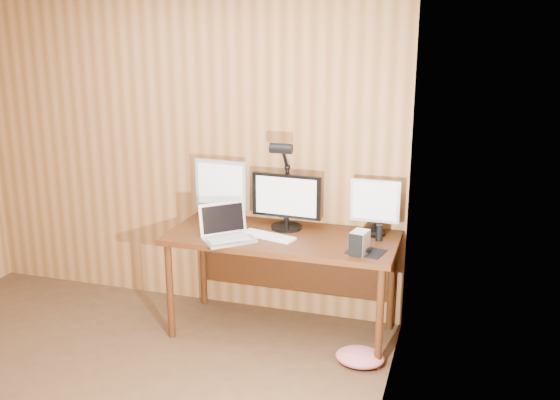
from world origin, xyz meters
The scene contains 13 objects.
desk centered at (0.93, 1.70, 0.63)m, with size 1.60×0.70×0.75m.
monitor_center centered at (0.92, 1.79, 0.96)m, with size 0.51×0.22×0.40m.
monitor_left centered at (0.40, 1.82, 1.00)m, with size 0.41×0.19×0.46m.
monitor_right centered at (1.54, 1.84, 0.96)m, with size 0.34×0.16×0.39m.
laptop centered at (0.59, 1.45, 0.81)m, with size 0.42×0.42×0.24m.
keyboard centered at (0.85, 1.57, 0.76)m, with size 0.41×0.22×0.02m.
mousepad centered at (1.54, 1.47, 0.75)m, with size 0.23×0.19×0.00m, color black.
mouse centered at (1.54, 1.47, 0.77)m, with size 0.07×0.12×0.04m, color black.
hard_drive centered at (1.51, 1.43, 0.83)m, with size 0.12×0.16×0.15m.
phone centered at (0.72, 1.45, 0.76)m, with size 0.07×0.12×0.02m.
speaker centered at (1.59, 1.72, 0.81)m, with size 0.05×0.05×0.11m, color black.
desk_lamp centered at (0.90, 1.77, 1.17)m, with size 0.16×0.22×0.68m.
fabric_pile centered at (1.55, 1.36, 0.05)m, with size 0.32×0.27×0.10m, color #C45F68, non-canonical shape.
Camera 1 is at (2.12, -2.31, 2.18)m, focal length 40.00 mm.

